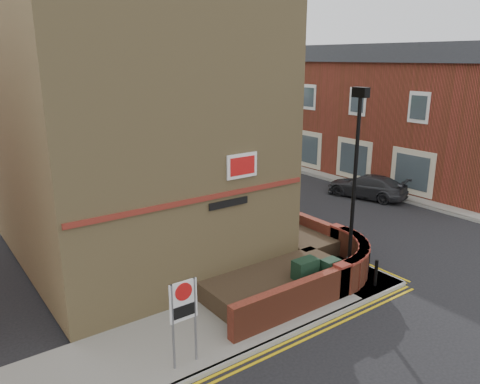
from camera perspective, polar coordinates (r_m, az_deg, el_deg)
The scene contains 27 objects.
ground at distance 14.59m, azimuth 12.31°, elevation -14.21°, with size 120.00×120.00×0.00m, color black.
pavement_corner at distance 13.54m, azimuth -3.07°, elevation -16.12°, with size 13.00×3.00×0.12m, color gray.
pavement_main at distance 27.78m, azimuth -9.92°, elevation 0.81°, with size 2.00×32.00×0.12m, color gray.
pavement_far at distance 31.83m, azimuth 10.64°, elevation 2.74°, with size 4.00×40.00×0.12m, color gray.
kerb_side at distance 12.51m, azimuth 0.91°, elevation -19.10°, with size 13.00×0.15×0.12m, color gray.
kerb_main_near at distance 28.21m, azimuth -8.11°, elevation 1.13°, with size 0.15×32.00×0.12m, color gray.
kerb_main_far at distance 30.44m, azimuth 8.04°, elevation 2.25°, with size 0.15×40.00×0.12m, color gray.
yellow_lines_side at distance 12.38m, azimuth 1.64°, elevation -19.84°, with size 13.00×0.28×0.01m, color gold.
yellow_lines_main at distance 28.34m, azimuth -7.66°, elevation 1.11°, with size 0.28×32.00×0.01m, color gold.
corner_building at distance 17.57m, azimuth -13.45°, elevation 12.26°, with size 8.95×10.40×13.60m.
garden_wall at distance 16.12m, azimuth 5.60°, elevation -10.80°, with size 6.80×6.00×1.20m, color brown, non-canonical shape.
lamppost at distance 15.16m, azimuth 13.75°, elevation 0.61°, with size 0.25×0.50×6.30m.
utility_cabinet_large at distance 14.83m, azimuth 7.91°, elevation -10.28°, with size 0.80×0.45×1.20m, color #15301F.
utility_cabinet_small at distance 15.19m, azimuth 10.91°, elevation -9.97°, with size 0.55×0.40×1.10m, color #15301F.
bollard_near at distance 15.94m, azimuth 16.24°, elevation -9.45°, with size 0.11×0.11×0.90m, color black.
bollard_far at distance 16.82m, azimuth 15.36°, elevation -7.99°, with size 0.11×0.11×0.90m, color black.
zone_sign at distance 11.33m, azimuth -6.89°, elevation -13.83°, with size 0.72×0.07×2.20m.
far_terrace at distance 35.03m, azimuth 7.90°, elevation 10.67°, with size 5.40×30.40×8.00m.
far_terrace_cream at distance 52.20m, azimuth -8.61°, elevation 12.40°, with size 5.40×12.40×8.00m.
tree_near at distance 25.21m, azimuth -8.42°, elevation 10.09°, with size 3.64×3.65×6.70m.
tree_mid at distance 32.44m, azimuth -15.24°, elevation 11.90°, with size 4.03×4.03×7.42m.
tree_far at distance 40.01m, azimuth -19.47°, elevation 11.84°, with size 3.81×3.81×7.00m.
traffic_light_assembly at distance 35.56m, azimuth -16.10°, elevation 8.24°, with size 0.20×0.16×4.20m.
silver_car_near at distance 25.62m, azimuth -1.83°, elevation 1.36°, with size 1.59×4.57×1.51m, color gray.
red_car_main at distance 29.22m, azimuth -6.92°, elevation 3.09°, with size 2.49×5.39×1.50m, color maroon.
grey_car_far at distance 25.99m, azimuth 15.20°, elevation 0.69°, with size 1.72×4.24×1.23m, color #2B2C30.
silver_car_far at distance 34.98m, azimuth -0.10°, elevation 5.15°, with size 1.47×3.65×1.24m, color #9EA1A5.
Camera 1 is at (-9.67, -8.15, 7.28)m, focal length 35.00 mm.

